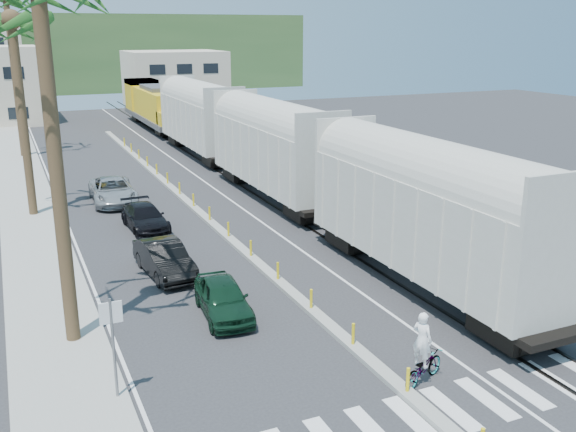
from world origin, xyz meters
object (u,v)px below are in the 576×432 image
(car_lead, at_px, (223,298))
(car_second, at_px, (165,259))
(cyclist, at_px, (423,361))
(street_sign, at_px, (113,335))

(car_lead, distance_m, car_second, 4.78)
(car_second, xyz_separation_m, cyclist, (4.67, -11.25, -0.02))
(car_lead, bearing_deg, street_sign, -132.35)
(car_second, distance_m, cyclist, 12.18)
(cyclist, bearing_deg, car_lead, 6.60)
(street_sign, bearing_deg, car_lead, 42.41)
(car_second, relative_size, cyclist, 1.94)
(car_second, bearing_deg, cyclist, -72.55)
(street_sign, distance_m, car_second, 9.40)
(street_sign, relative_size, car_lead, 0.75)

